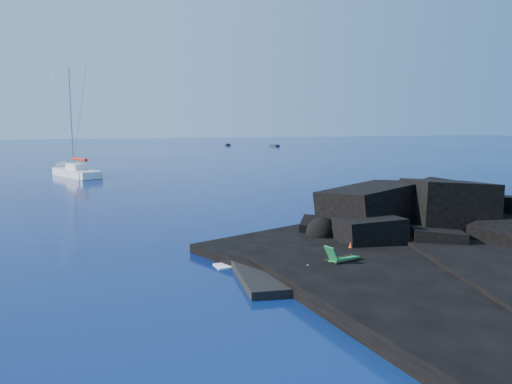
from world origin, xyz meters
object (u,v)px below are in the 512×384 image
deck_chair (344,254)px  distant_boat_b (274,146)px  marker_cone (351,248)px  sailboat (76,176)px  distant_boat_a (227,145)px  sunbather (299,269)px

deck_chair → distant_boat_b: deck_chair is taller
deck_chair → marker_cone: size_ratio=2.92×
sailboat → distant_boat_a: (40.32, 77.01, 0.00)m
marker_cone → distant_boat_b: marker_cone is taller
distant_boat_a → distant_boat_b: size_ratio=1.02×
distant_boat_b → marker_cone: bearing=-116.0°
sailboat → deck_chair: (12.24, -46.65, 0.91)m
sailboat → distant_boat_a: size_ratio=3.20×
marker_cone → distant_boat_a: (26.68, 121.75, -0.63)m
deck_chair → distant_boat_b: 119.92m
sunbather → distant_boat_a: 127.59m
sunbather → distant_boat_b: 120.93m
sunbather → distant_boat_b: (41.29, 113.67, -0.52)m
sailboat → distant_boat_b: sailboat is taller
sailboat → distant_boat_b: bearing=28.7°
deck_chair → distant_boat_b: size_ratio=0.40×
sunbather → marker_cone: 4.26m
sunbather → marker_cone: size_ratio=2.91×
sailboat → deck_chair: sailboat is taller
marker_cone → distant_boat_b: bearing=71.4°
sailboat → marker_cone: bearing=-96.8°
marker_cone → distant_boat_a: size_ratio=0.13×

